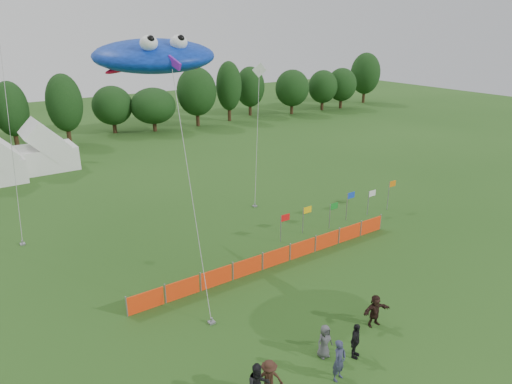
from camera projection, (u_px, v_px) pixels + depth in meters
ground at (330, 338)px, 20.60m from camera, size 160.00×160.00×0.00m
treeline at (86, 105)px, 54.88m from camera, size 104.57×8.78×8.36m
tent_right at (46, 150)px, 44.09m from camera, size 5.25×4.20×3.70m
barrier_fence at (276, 257)px, 26.67m from camera, size 17.90×0.06×1.00m
flag_row at (341, 206)px, 32.01m from camera, size 10.73×0.51×2.26m
spectator_a at (339, 360)px, 17.91m from camera, size 0.74×0.56×1.81m
spectator_c at (269, 380)px, 17.00m from camera, size 1.26×1.08×1.69m
spectator_d at (355, 341)px, 19.16m from camera, size 1.03×0.79×1.62m
spectator_e at (325, 341)px, 19.21m from camera, size 0.77×0.53×1.52m
spectator_f at (375, 310)px, 21.22m from camera, size 1.53×0.70×1.59m
stingray_kite at (152, 56)px, 23.98m from camera, size 7.46×15.64×12.92m
small_kite_white at (258, 106)px, 37.01m from camera, size 4.42×5.03×10.39m
small_kite_dark at (8, 115)px, 29.02m from camera, size 2.03×5.22×15.36m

